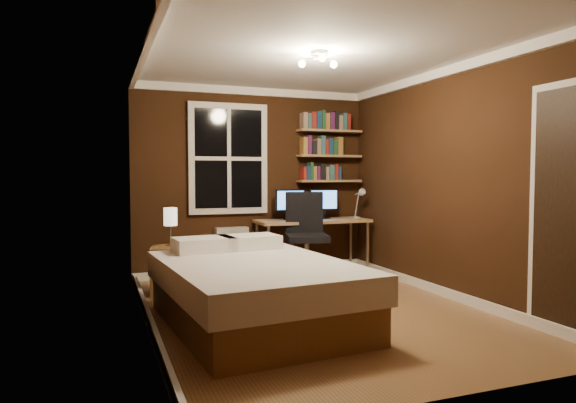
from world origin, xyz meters
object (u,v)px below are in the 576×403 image
object	(u,v)px
desk	(313,224)
radiator	(232,252)
monitor_left	(290,204)
monitor_right	(324,204)
bedside_lamp	(171,227)
bed	(255,291)
nightstand	(171,270)
office_chair	(306,246)
desk_lamp	(360,203)

from	to	relation	value
desk	radiator	bearing A→B (deg)	169.81
monitor_left	desk	bearing A→B (deg)	-14.70
desk	monitor_right	xyz separation A→B (m)	(0.20, 0.08, 0.27)
bedside_lamp	bed	bearing A→B (deg)	-69.97
nightstand	office_chair	size ratio (longest dim) A/B	0.48
monitor_right	office_chair	xyz separation A→B (m)	(-0.48, -0.52, -0.50)
bed	monitor_right	xyz separation A→B (m)	(1.63, 2.10, 0.63)
desk	office_chair	distance (m)	0.57
bedside_lamp	desk	world-z (taller)	bedside_lamp
monitor_left	radiator	bearing A→B (deg)	171.53
bedside_lamp	radiator	distance (m)	1.23
bed	desk_lamp	world-z (taller)	desk_lamp
monitor_right	bed	bearing A→B (deg)	-127.75
desk_lamp	bedside_lamp	bearing A→B (deg)	-170.25
bed	monitor_right	bearing A→B (deg)	47.14
bed	bedside_lamp	xyz separation A→B (m)	(-0.54, 1.48, 0.45)
bed	nightstand	xyz separation A→B (m)	(-0.54, 1.48, -0.04)
desk	monitor_left	bearing A→B (deg)	165.30
bedside_lamp	desk_lamp	world-z (taller)	desk_lamp
radiator	desk	size ratio (longest dim) A/B	0.42
bed	desk_lamp	size ratio (longest dim) A/B	5.03
bedside_lamp	office_chair	bearing A→B (deg)	3.63
bedside_lamp	desk	distance (m)	2.04
monitor_left	office_chair	xyz separation A→B (m)	(0.02, -0.52, -0.50)
bed	bedside_lamp	size ratio (longest dim) A/B	5.09
monitor_right	nightstand	bearing A→B (deg)	-163.95
nightstand	desk	distance (m)	2.08
monitor_right	radiator	bearing A→B (deg)	174.78
radiator	desk_lamp	bearing A→B (deg)	-9.38
nightstand	desk_lamp	distance (m)	2.76
bedside_lamp	desk_lamp	distance (m)	2.68
bedside_lamp	monitor_right	world-z (taller)	monitor_right
bedside_lamp	monitor_left	bearing A→B (deg)	20.43
bed	office_chair	distance (m)	1.97
office_chair	bedside_lamp	bearing A→B (deg)	-162.68
monitor_left	desk_lamp	distance (m)	0.97
monitor_left	monitor_right	distance (m)	0.49
bed	desk	xyz separation A→B (m)	(1.43, 2.02, 0.37)
nightstand	desk	world-z (taller)	desk
radiator	office_chair	distance (m)	1.03
desk	monitor_left	distance (m)	0.40
radiator	monitor_right	size ratio (longest dim) A/B	1.51
bed	office_chair	xyz separation A→B (m)	(1.15, 1.59, 0.14)
radiator	desk_lamp	size ratio (longest dim) A/B	1.46
nightstand	office_chair	xyz separation A→B (m)	(1.69, 0.11, 0.17)
bedside_lamp	desk	xyz separation A→B (m)	(1.97, 0.55, -0.08)
radiator	office_chair	size ratio (longest dim) A/B	0.58
monitor_right	office_chair	size ratio (longest dim) A/B	0.38
bed	nightstand	bearing A→B (deg)	104.92
monitor_right	office_chair	distance (m)	0.86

